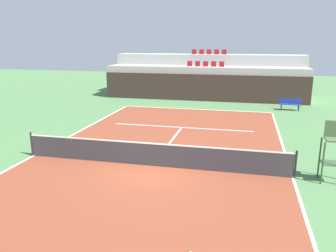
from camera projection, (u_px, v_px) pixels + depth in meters
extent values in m
plane|color=#477042|center=(152.00, 166.00, 13.70)|extent=(80.00, 80.00, 0.00)
cube|color=brown|center=(152.00, 166.00, 13.69)|extent=(11.00, 24.00, 0.01)
cube|color=white|center=(196.00, 109.00, 24.97)|extent=(11.00, 0.10, 0.00)
cube|color=white|center=(34.00, 156.00, 14.90)|extent=(0.10, 24.00, 0.00)
cube|color=white|center=(293.00, 178.00, 12.49)|extent=(0.10, 24.00, 0.00)
cube|color=white|center=(182.00, 127.00, 19.73)|extent=(8.26, 0.10, 0.00)
cube|color=white|center=(170.00, 143.00, 16.71)|extent=(0.10, 6.40, 0.00)
cube|color=#33231E|center=(203.00, 88.00, 28.20)|extent=(17.17, 0.30, 2.23)
cube|color=#9E9E99|center=(205.00, 83.00, 29.41)|extent=(17.17, 2.40, 2.80)
cube|color=#9E9E99|center=(208.00, 75.00, 31.56)|extent=(17.17, 2.40, 3.74)
cube|color=maroon|center=(189.00, 66.00, 29.37)|extent=(0.44, 0.44, 0.04)
cube|color=maroon|center=(190.00, 63.00, 29.50)|extent=(0.44, 0.04, 0.40)
cube|color=maroon|center=(197.00, 66.00, 29.21)|extent=(0.44, 0.44, 0.04)
cube|color=maroon|center=(198.00, 63.00, 29.35)|extent=(0.44, 0.04, 0.40)
cube|color=maroon|center=(205.00, 66.00, 29.06)|extent=(0.44, 0.44, 0.04)
cube|color=maroon|center=(206.00, 63.00, 29.19)|extent=(0.44, 0.04, 0.40)
cube|color=maroon|center=(213.00, 66.00, 28.90)|extent=(0.44, 0.44, 0.04)
cube|color=maroon|center=(214.00, 64.00, 29.04)|extent=(0.44, 0.04, 0.40)
cube|color=maroon|center=(222.00, 66.00, 28.75)|extent=(0.44, 0.44, 0.04)
cube|color=maroon|center=(222.00, 64.00, 28.88)|extent=(0.44, 0.04, 0.40)
cube|color=maroon|center=(194.00, 54.00, 31.40)|extent=(0.44, 0.44, 0.04)
cube|color=maroon|center=(194.00, 51.00, 31.53)|extent=(0.44, 0.04, 0.40)
cube|color=maroon|center=(201.00, 54.00, 31.24)|extent=(0.44, 0.44, 0.04)
cube|color=maroon|center=(202.00, 51.00, 31.38)|extent=(0.44, 0.04, 0.40)
cube|color=maroon|center=(209.00, 54.00, 31.09)|extent=(0.44, 0.44, 0.04)
cube|color=maroon|center=(209.00, 52.00, 31.22)|extent=(0.44, 0.04, 0.40)
cube|color=maroon|center=(216.00, 54.00, 30.94)|extent=(0.44, 0.44, 0.04)
cube|color=maroon|center=(217.00, 52.00, 31.07)|extent=(0.44, 0.04, 0.40)
cube|color=maroon|center=(224.00, 54.00, 30.78)|extent=(0.44, 0.44, 0.04)
cube|color=maroon|center=(224.00, 52.00, 30.92)|extent=(0.44, 0.04, 0.40)
cylinder|color=black|center=(32.00, 144.00, 14.78)|extent=(0.08, 0.08, 1.07)
cylinder|color=black|center=(296.00, 164.00, 12.34)|extent=(0.08, 0.08, 1.07)
cube|color=#333338|center=(152.00, 155.00, 13.58)|extent=(10.90, 0.02, 0.92)
cube|color=white|center=(152.00, 144.00, 13.46)|extent=(10.90, 0.04, 0.05)
cylinder|color=#334C2D|center=(323.00, 163.00, 11.82)|extent=(0.06, 0.06, 1.55)
cylinder|color=#334C2D|center=(320.00, 158.00, 12.38)|extent=(0.06, 0.06, 1.55)
cube|color=#334C2D|center=(331.00, 163.00, 12.04)|extent=(0.70, 0.60, 0.04)
cube|color=#3F5938|center=(334.00, 140.00, 11.83)|extent=(0.60, 0.60, 0.05)
cube|color=#3F5938|center=(334.00, 129.00, 12.01)|extent=(0.60, 0.04, 0.60)
cube|color=navy|center=(290.00, 104.00, 24.51)|extent=(1.50, 0.40, 0.05)
cube|color=navy|center=(290.00, 101.00, 24.62)|extent=(1.50, 0.04, 0.36)
cube|color=#2D2D33|center=(281.00, 108.00, 24.56)|extent=(0.06, 0.06, 0.42)
cube|color=#2D2D33|center=(299.00, 108.00, 24.30)|extent=(0.06, 0.06, 0.42)
cube|color=#2D2D33|center=(281.00, 107.00, 24.83)|extent=(0.06, 0.06, 0.42)
cube|color=#2D2D33|center=(298.00, 108.00, 24.56)|extent=(0.06, 0.06, 0.42)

